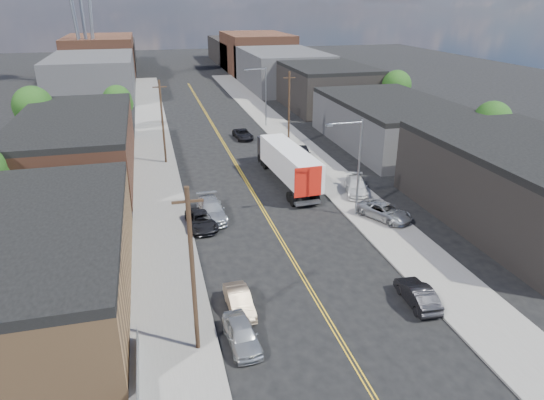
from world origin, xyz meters
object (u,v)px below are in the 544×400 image
semi_truck (285,160)px  car_right_lot_b (356,186)px  car_right_oncoming (417,294)px  car_right_lot_a (385,211)px  car_left_d (211,210)px  car_right_lot_c (302,153)px  car_left_a (242,334)px  car_left_b (239,301)px  car_left_c (201,220)px  car_ahead_truck (243,134)px

semi_truck → car_right_lot_b: size_ratio=3.10×
car_right_oncoming → car_right_lot_a: 13.01m
car_left_d → car_right_lot_a: 15.68m
car_right_oncoming → car_right_lot_c: (1.96, 30.94, 0.26)m
car_left_a → car_right_lot_a: (15.76, 13.59, 0.15)m
car_right_lot_b → semi_truck: bearing=152.7°
car_left_b → car_left_c: bearing=92.1°
semi_truck → car_left_a: (-9.88, -25.67, -1.64)m
semi_truck → car_right_lot_c: bearing=54.4°
car_left_c → car_right_oncoming: 19.47m
semi_truck → car_right_lot_b: 8.36m
car_left_a → car_left_c: (-0.43, 16.19, -0.04)m
car_right_lot_c → car_left_b: bearing=-101.5°
car_right_oncoming → car_right_lot_c: car_right_lot_c is taller
car_left_c → car_left_b: bearing=-90.9°
car_left_a → car_right_lot_a: car_right_lot_a is taller
car_left_b → car_left_d: car_left_d is taller
car_right_oncoming → car_left_a: bearing=9.0°
car_left_c → car_left_d: size_ratio=0.86×
car_left_c → car_ahead_truck: (9.18, 27.64, -0.01)m
car_left_d → car_right_lot_b: car_right_lot_b is taller
car_left_a → car_ahead_truck: 44.69m
car_left_c → car_right_oncoming: car_right_oncoming is taller
car_right_lot_a → car_right_lot_c: size_ratio=1.08×
semi_truck → car_right_lot_a: semi_truck is taller
car_left_d → car_right_oncoming: car_left_d is taller
car_right_lot_b → car_left_b: bearing=-115.8°
semi_truck → car_right_oncoming: 24.66m
semi_truck → car_ahead_truck: size_ratio=3.33×
car_left_b → car_left_c: car_left_c is taller
car_left_b → car_right_lot_c: size_ratio=0.84×
car_right_oncoming → car_ahead_truck: 42.80m
car_right_lot_c → car_left_c: bearing=-118.6°
semi_truck → car_right_oncoming: (2.05, -24.52, -1.66)m
semi_truck → car_ahead_truck: bearing=89.9°
car_right_lot_b → car_right_lot_c: bearing=115.7°
car_left_d → car_right_oncoming: 20.19m
car_left_b → car_left_c: (-0.92, 12.88, 0.01)m
semi_truck → car_left_a: size_ratio=3.81×
car_right_oncoming → car_right_lot_a: car_right_lot_a is taller
car_right_lot_c → car_ahead_truck: bearing=127.1°
car_left_b → car_right_oncoming: (11.44, -2.16, 0.04)m
car_left_a → car_left_b: (0.49, 3.31, -0.05)m
car_left_c → car_right_lot_a: bearing=-14.1°
car_left_a → car_right_lot_b: car_right_lot_b is taller
car_left_b → car_ahead_truck: same height
car_left_d → car_right_lot_c: (13.20, 14.17, 0.15)m
car_left_d → car_right_lot_c: car_right_lot_c is taller
car_left_b → car_left_d: 14.61m
car_left_b → car_right_lot_c: (13.40, 28.78, 0.30)m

